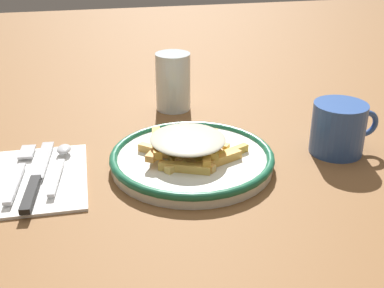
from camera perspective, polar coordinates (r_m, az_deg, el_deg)
name	(u,v)px	position (r m, az deg, el deg)	size (l,w,h in m)	color
ground_plane	(192,166)	(0.77, 0.00, -2.52)	(2.60, 2.60, 0.00)	brown
plate	(192,159)	(0.77, 0.00, -1.69)	(0.25, 0.25, 0.02)	silver
fries_heap	(190,145)	(0.76, -0.23, -0.14)	(0.17, 0.13, 0.04)	#F3C868
napkin	(39,177)	(0.77, -16.91, -3.62)	(0.14, 0.20, 0.01)	white
fork	(19,171)	(0.78, -18.89, -2.93)	(0.03, 0.18, 0.01)	silver
knife	(36,179)	(0.75, -17.21, -3.83)	(0.04, 0.21, 0.01)	black
spoon	(61,159)	(0.79, -14.53, -1.69)	(0.03, 0.15, 0.01)	silver
water_glass	(173,82)	(0.97, -2.15, 7.03)	(0.07, 0.07, 0.11)	silver
coffee_mug	(339,128)	(0.83, 16.24, 1.71)	(0.11, 0.08, 0.08)	#31549D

